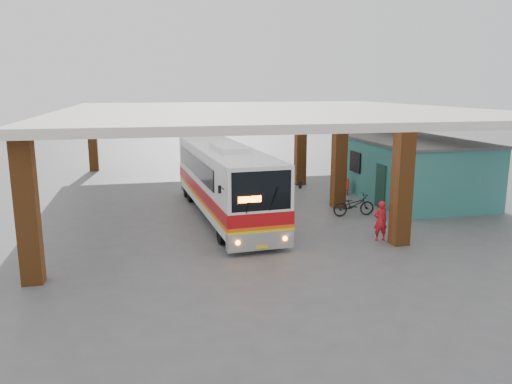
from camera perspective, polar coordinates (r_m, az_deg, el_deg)
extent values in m
plane|color=#515154|center=(20.92, 4.75, -4.04)|extent=(90.00, 90.00, 0.00)
cube|color=brown|center=(18.91, 16.34, 0.57)|extent=(0.60, 0.60, 4.35)
cube|color=brown|center=(24.24, 9.47, 3.29)|extent=(0.60, 0.60, 4.35)
cube|color=brown|center=(29.82, 5.10, 4.99)|extent=(0.60, 0.60, 4.35)
cube|color=brown|center=(15.92, -24.67, -2.11)|extent=(0.60, 0.60, 4.35)
cube|color=brown|center=(36.48, -18.19, 5.70)|extent=(0.60, 0.60, 4.35)
cube|color=brown|center=(39.76, 11.21, 6.53)|extent=(0.60, 0.60, 4.35)
cube|color=silver|center=(26.54, 1.67, 9.23)|extent=(21.00, 23.00, 0.30)
cube|color=#2D7070|center=(27.22, 17.43, 2.40)|extent=(5.00, 8.00, 3.00)
cube|color=#4C4C4C|center=(27.02, 17.63, 5.64)|extent=(5.20, 8.20, 0.12)
cube|color=#14372E|center=(24.80, 14.06, 0.65)|extent=(0.08, 0.95, 2.10)
cube|color=black|center=(27.34, 11.31, 3.39)|extent=(0.08, 1.20, 1.00)
cube|color=black|center=(27.33, 11.25, 3.39)|extent=(0.04, 1.30, 1.10)
cube|color=white|center=(22.32, -3.64, 1.71)|extent=(3.07, 11.46, 2.65)
cube|color=white|center=(21.20, -3.12, 5.06)|extent=(1.31, 2.90, 0.24)
cube|color=gray|center=(17.45, 0.47, -5.47)|extent=(2.40, 0.53, 0.66)
cube|color=#A70B0F|center=(22.42, -3.63, 0.41)|extent=(3.11, 11.47, 0.47)
cube|color=#E8540C|center=(22.48, -3.62, -0.34)|extent=(3.11, 11.47, 0.12)
cube|color=yellow|center=(22.50, -3.61, -0.61)|extent=(3.11, 11.47, 0.09)
cube|color=black|center=(16.89, 0.61, 0.13)|extent=(2.11, 0.23, 1.37)
cube|color=black|center=(22.75, -7.02, 3.05)|extent=(0.58, 8.49, 0.85)
cube|color=black|center=(23.26, -1.21, 3.33)|extent=(0.58, 8.49, 0.85)
cube|color=#FF5905|center=(16.77, -0.72, -0.85)|extent=(0.80, 0.10, 0.21)
sphere|color=orange|center=(17.04, -2.08, -5.81)|extent=(0.17, 0.17, 0.17)
sphere|color=orange|center=(17.52, 3.34, -5.33)|extent=(0.17, 0.17, 0.17)
cube|color=yellow|center=(17.32, 0.67, -6.27)|extent=(0.43, 0.06, 0.11)
cylinder|color=black|center=(18.64, -3.86, -4.52)|extent=(0.36, 0.96, 0.94)
cylinder|color=black|center=(19.15, 2.00, -4.04)|extent=(0.36, 0.96, 0.94)
cylinder|color=black|center=(25.58, -7.45, -0.07)|extent=(0.36, 0.96, 0.94)
cylinder|color=black|center=(25.96, -3.09, 0.19)|extent=(0.36, 0.96, 0.94)
cylinder|color=black|center=(26.77, -7.87, 0.45)|extent=(0.36, 0.96, 0.94)
cylinder|color=black|center=(27.13, -3.69, 0.69)|extent=(0.36, 0.96, 0.94)
imported|color=black|center=(23.01, 11.10, -1.46)|extent=(1.95, 0.72, 1.01)
imported|color=red|center=(19.49, 14.04, -3.21)|extent=(0.57, 0.38, 1.54)
cube|color=red|center=(27.60, 9.93, 0.26)|extent=(0.47, 0.47, 0.07)
cube|color=red|center=(27.61, 10.34, 0.88)|extent=(0.06, 0.46, 0.66)
cylinder|color=black|center=(27.39, 9.70, -0.13)|extent=(0.03, 0.03, 0.22)
cylinder|color=black|center=(27.52, 10.43, -0.09)|extent=(0.03, 0.03, 0.22)
cylinder|color=black|center=(27.73, 9.42, 0.03)|extent=(0.03, 0.03, 0.22)
cylinder|color=black|center=(27.86, 10.14, 0.06)|extent=(0.03, 0.03, 0.22)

